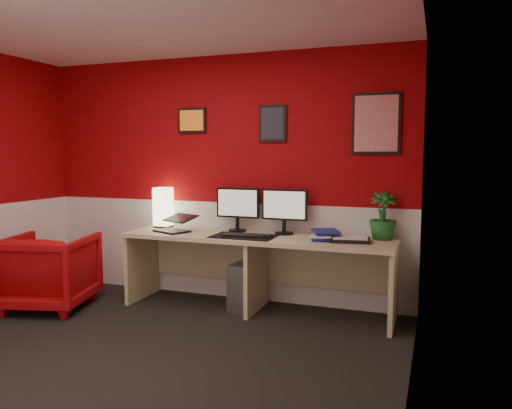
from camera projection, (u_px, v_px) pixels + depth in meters
name	position (u px, v px, depth m)	size (l,w,h in m)	color
ground	(123.00, 359.00, 3.67)	(4.00, 3.50, 0.01)	black
ceiling	(113.00, 8.00, 3.42)	(4.00, 3.50, 0.01)	white
wall_back	(220.00, 178.00, 5.18)	(4.00, 0.01, 2.50)	#93080C
wall_right	(413.00, 199.00, 2.86)	(0.01, 3.50, 2.50)	#93080C
wainscot_back	(220.00, 249.00, 5.25)	(4.00, 0.01, 1.00)	silver
wainscot_right	(408.00, 325.00, 2.94)	(0.01, 3.50, 1.00)	silver
desk	(256.00, 273.00, 4.77)	(2.60, 0.65, 0.73)	tan
shoji_lamp	(163.00, 208.00, 5.26)	(0.16, 0.16, 0.40)	#FFE5B2
laptop	(172.00, 221.00, 4.95)	(0.33, 0.23, 0.22)	black
monitor_left	(237.00, 202.00, 4.98)	(0.45, 0.06, 0.58)	black
monitor_right	(284.00, 204.00, 4.79)	(0.45, 0.06, 0.58)	black
desk_mat	(244.00, 236.00, 4.68)	(0.60, 0.38, 0.01)	black
keyboard	(244.00, 235.00, 4.67)	(0.42, 0.14, 0.02)	black
mouse	(268.00, 236.00, 4.59)	(0.06, 0.10, 0.03)	black
book_bottom	(311.00, 238.00, 4.52)	(0.21, 0.28, 0.03)	navy
book_middle	(312.00, 235.00, 4.55)	(0.20, 0.27, 0.02)	silver
book_top	(313.00, 232.00, 4.54)	(0.23, 0.31, 0.03)	navy
zen_tray	(350.00, 240.00, 4.42)	(0.35, 0.25, 0.03)	black
potted_plant	(383.00, 216.00, 4.51)	(0.24, 0.24, 0.43)	#19591E
pc_tower	(247.00, 284.00, 4.90)	(0.20, 0.45, 0.45)	#99999E
armchair	(49.00, 271.00, 4.87)	(0.77, 0.80, 0.72)	#B30B0E
art_left	(192.00, 120.00, 5.21)	(0.32, 0.02, 0.26)	orange
art_center	(273.00, 124.00, 4.91)	(0.28, 0.02, 0.36)	black
art_right	(376.00, 124.00, 4.57)	(0.44, 0.02, 0.56)	red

